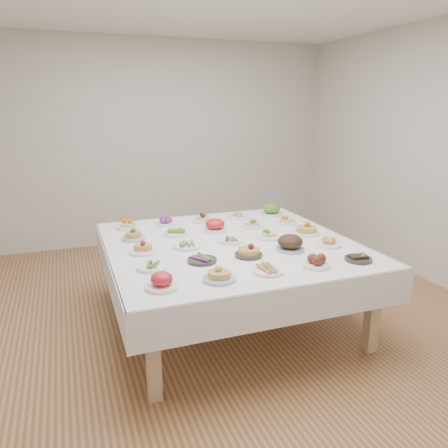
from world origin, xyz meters
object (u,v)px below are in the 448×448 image
object	(u,v)px
display_table	(230,250)
dish_12	(231,240)
dish_24	(271,209)
dish_0	(162,280)

from	to	relation	value
display_table	dish_12	distance (m)	0.09
dish_24	dish_12	bearing A→B (deg)	-135.22
display_table	dish_0	world-z (taller)	dish_0
dish_12	display_table	bearing A→B (deg)	171.61
dish_24	dish_0	bearing A→B (deg)	-135.40
display_table	dish_12	xyz separation A→B (m)	(0.01, -0.00, 0.09)
dish_0	dish_24	distance (m)	2.19
display_table	dish_12	size ratio (longest dim) A/B	10.39
display_table	dish_0	xyz separation A→B (m)	(-0.78, -0.77, 0.12)
display_table	dish_12	world-z (taller)	dish_12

